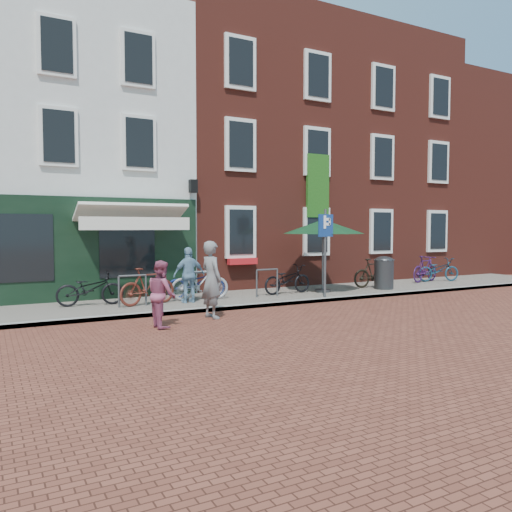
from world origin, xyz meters
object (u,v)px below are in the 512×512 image
boy (162,294)px  cafe_person (189,275)px  parasol (323,224)px  litter_bin (384,271)px  bicycle_2 (196,283)px  bicycle_6 (438,270)px  bicycle_0 (90,289)px  bicycle_3 (200,282)px  bicycle_7 (425,269)px  woman (211,280)px  parking_sign (325,239)px  bicycle_4 (287,279)px  bicycle_1 (148,286)px  bicycle_5 (374,273)px

boy → cafe_person: size_ratio=0.95×
parasol → litter_bin: bearing=-8.2°
boy → bicycle_2: 3.82m
bicycle_6 → boy: bearing=119.2°
boy → bicycle_0: boy is taller
bicycle_0 → bicycle_6: (12.75, -0.08, 0.00)m
bicycle_3 → bicycle_7: (9.21, 0.36, 0.00)m
woman → bicycle_6: bearing=-86.4°
bicycle_2 → bicycle_3: bearing=-172.8°
litter_bin → parasol: (-2.26, 0.32, 1.56)m
litter_bin → bicycle_7: 3.00m
parking_sign → woman: parking_sign is taller
litter_bin → bicycle_4: 3.53m
bicycle_1 → bicycle_5: size_ratio=1.00×
litter_bin → bicycle_0: (-9.28, 0.89, -0.15)m
bicycle_0 → litter_bin: bearing=-89.8°
litter_bin → bicycle_1: litter_bin is taller
bicycle_4 → bicycle_5: (3.49, 0.02, 0.05)m
parking_sign → bicycle_5: (2.94, 1.22, -1.21)m
bicycle_0 → bicycle_6: bearing=-84.7°
woman → bicycle_0: size_ratio=1.08×
bicycle_3 → bicycle_7: 9.22m
cafe_person → bicycle_4: 3.36m
woman → boy: 1.48m
parking_sign → bicycle_0: 6.67m
parasol → woman: size_ratio=1.42×
cafe_person → bicycle_0: 2.59m
bicycle_1 → bicycle_3: size_ratio=1.00×
litter_bin → bicycle_4: (-3.49, 0.46, -0.15)m
parking_sign → bicycle_3: 3.84m
parasol → woman: (-4.73, -2.11, -1.34)m
bicycle_3 → bicycle_2: bearing=4.8°
bicycle_3 → bicycle_5: size_ratio=1.00×
parking_sign → litter_bin: bearing=14.0°
parasol → bicycle_2: size_ratio=1.52×
parasol → woman: bearing=-156.0°
bicycle_0 → bicycle_5: size_ratio=1.03×
bicycle_1 → bicycle_3: 1.58m
cafe_person → bicycle_7: size_ratio=0.92×
parking_sign → parasol: size_ratio=1.00×
cafe_person → bicycle_2: 0.97m
woman → cafe_person: 1.95m
bicycle_1 → bicycle_6: size_ratio=0.97×
parking_sign → bicycle_1: (-4.98, 1.05, -1.21)m
parasol → bicycle_1: size_ratio=1.57×
litter_bin → parasol: 2.76m
bicycle_7 → cafe_person: bearing=80.5°
bicycle_2 → bicycle_4: (2.83, -0.46, 0.00)m
bicycle_4 → bicycle_7: (6.35, 0.43, 0.05)m
woman → bicycle_7: bearing=-85.1°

